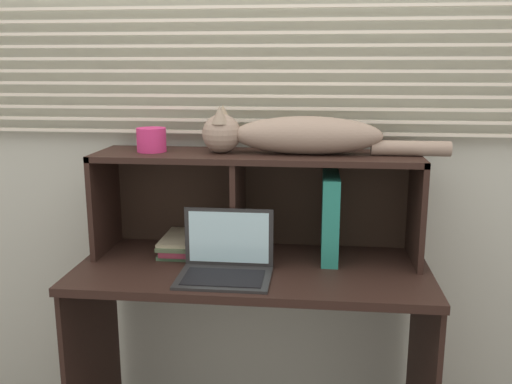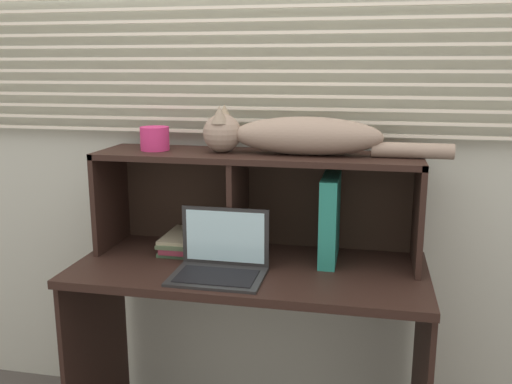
# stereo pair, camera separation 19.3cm
# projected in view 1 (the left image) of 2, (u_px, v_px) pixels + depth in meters

# --- Properties ---
(back_panel_with_blinds) EXTENTS (4.40, 0.08, 2.50)m
(back_panel_with_blinds) POSITION_uv_depth(u_px,v_px,m) (261.00, 117.00, 2.22)
(back_panel_with_blinds) COLOR beige
(back_panel_with_blinds) RESTS_ON ground
(desk) EXTENTS (1.27, 0.57, 0.75)m
(desk) POSITION_uv_depth(u_px,v_px,m) (252.00, 306.00, 2.06)
(desk) COLOR black
(desk) RESTS_ON ground
(hutch_shelf_unit) EXTENTS (1.20, 0.30, 0.39)m
(hutch_shelf_unit) POSITION_uv_depth(u_px,v_px,m) (255.00, 183.00, 2.11)
(hutch_shelf_unit) COLOR black
(hutch_shelf_unit) RESTS_ON desk
(cat) EXTENTS (0.89, 0.16, 0.17)m
(cat) POSITION_uv_depth(u_px,v_px,m) (294.00, 135.00, 2.03)
(cat) COLOR gray
(cat) RESTS_ON hutch_shelf_unit
(laptop) EXTENTS (0.32, 0.23, 0.22)m
(laptop) POSITION_uv_depth(u_px,v_px,m) (226.00, 262.00, 1.92)
(laptop) COLOR #262626
(laptop) RESTS_ON desk
(binder_upright) EXTENTS (0.06, 0.26, 0.32)m
(binder_upright) POSITION_uv_depth(u_px,v_px,m) (330.00, 217.00, 2.08)
(binder_upright) COLOR #258271
(binder_upright) RESTS_ON desk
(book_stack) EXTENTS (0.19, 0.25, 0.06)m
(book_stack) POSITION_uv_depth(u_px,v_px,m) (187.00, 244.00, 2.17)
(book_stack) COLOR #436846
(book_stack) RESTS_ON desk
(small_basket) EXTENTS (0.11, 0.11, 0.09)m
(small_basket) POSITION_uv_depth(u_px,v_px,m) (151.00, 140.00, 2.09)
(small_basket) COLOR #D33071
(small_basket) RESTS_ON hutch_shelf_unit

